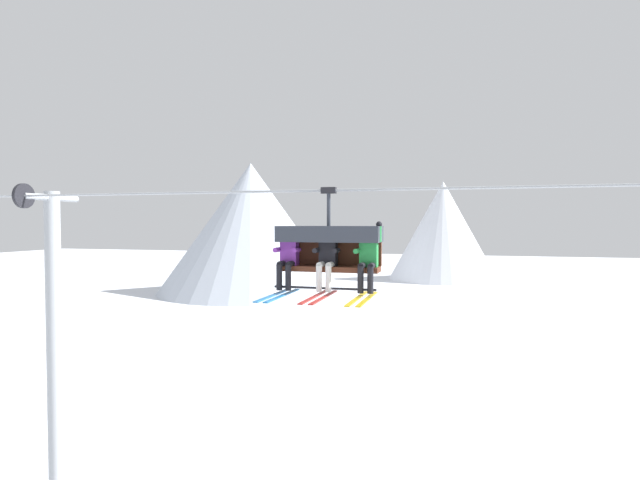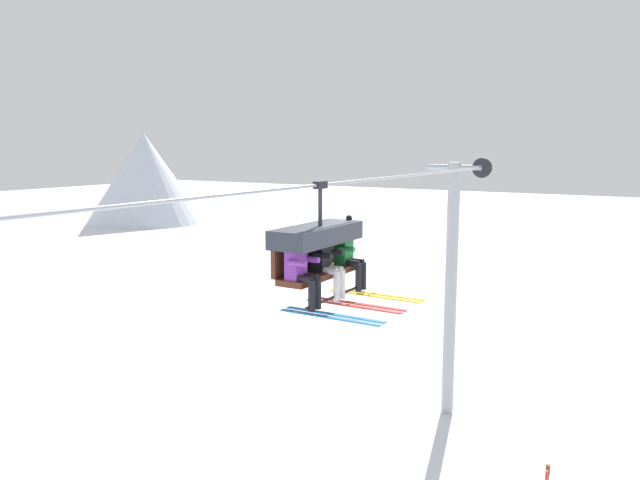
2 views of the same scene
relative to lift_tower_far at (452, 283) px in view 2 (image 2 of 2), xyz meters
The scene contains 7 objects.
mountain_peak_east 52.81m from the lift_tower_far, 56.00° to the left, with size 12.36×12.36×9.44m.
lift_tower_far is the anchor object (origin of this frame).
lift_cable 8.75m from the lift_tower_far, behind, with size 18.01×0.05×0.05m.
chairlift_chair 9.30m from the lift_tower_far, behind, with size 1.95×0.74×1.88m.
skier_purple 9.98m from the lift_tower_far, behind, with size 0.46×1.70×1.23m.
skier_black 9.24m from the lift_tower_far, behind, with size 0.46×1.70×1.23m.
skier_green 8.51m from the lift_tower_far, behind, with size 0.48×1.70×1.34m.
Camera 2 is at (-9.37, -5.97, 8.12)m, focal length 35.00 mm.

